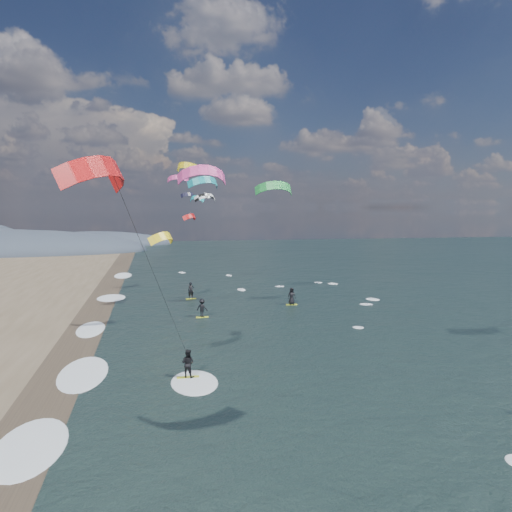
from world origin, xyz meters
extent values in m
plane|color=black|center=(0.00, 0.00, 0.00)|extent=(260.00, 260.00, 0.00)
cube|color=#382D23|center=(-12.00, 10.00, 0.00)|extent=(3.00, 240.00, 0.00)
ellipsoid|color=#3D4756|center=(-22.00, 120.00, 0.00)|extent=(40.00, 18.00, 7.00)
cube|color=#C4D325|center=(-4.75, 12.99, 0.03)|extent=(1.27, 0.39, 0.06)
imported|color=black|center=(-4.75, 12.99, 0.86)|extent=(0.98, 0.92, 1.61)
ellipsoid|color=white|center=(-4.45, 12.19, 0.00)|extent=(2.60, 4.20, 0.12)
cylinder|color=black|center=(-6.50, 9.99, 6.34)|extent=(0.02, 0.02, 12.24)
cube|color=#C4D325|center=(-2.46, 28.54, 0.03)|extent=(1.10, 0.35, 0.05)
imported|color=black|center=(-2.46, 28.54, 0.85)|extent=(1.19, 1.05, 1.60)
cube|color=#C4D325|center=(6.83, 32.49, 0.03)|extent=(1.10, 0.35, 0.05)
imported|color=black|center=(6.83, 32.49, 0.88)|extent=(0.82, 0.55, 1.67)
cube|color=#C4D325|center=(-2.77, 37.77, 0.03)|extent=(1.10, 0.35, 0.05)
imported|color=black|center=(-2.77, 37.77, 0.91)|extent=(0.67, 0.48, 1.72)
ellipsoid|color=white|center=(-10.80, 6.00, 0.00)|extent=(2.40, 5.40, 0.11)
ellipsoid|color=white|center=(-10.80, 15.00, 0.00)|extent=(2.40, 5.40, 0.11)
ellipsoid|color=white|center=(-10.80, 26.00, 0.00)|extent=(2.40, 5.40, 0.11)
ellipsoid|color=white|center=(-10.80, 40.00, 0.00)|extent=(2.40, 5.40, 0.11)
ellipsoid|color=white|center=(-10.80, 58.00, 0.00)|extent=(2.40, 5.40, 0.11)
camera|label=1|loc=(-6.49, -14.78, 9.67)|focal=35.00mm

